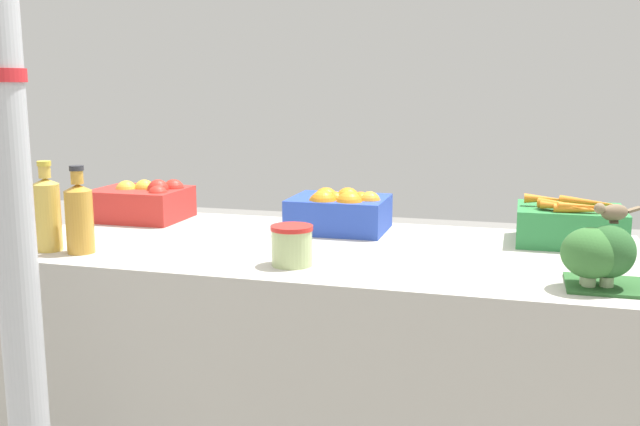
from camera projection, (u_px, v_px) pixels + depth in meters
market_table at (320, 378)px, 2.23m from camera, size 1.89×0.82×0.85m
support_pole at (6, 128)px, 1.59m from camera, size 0.11×0.11×2.46m
apple_crate at (143, 201)px, 2.55m from camera, size 0.31×0.26×0.15m
orange_crate at (339, 210)px, 2.34m from camera, size 0.31×0.26×0.15m
carrot_crate at (570, 224)px, 2.16m from camera, size 0.31×0.26×0.15m
broccoli_pile at (597, 255)px, 1.68m from camera, size 0.24×0.19×0.15m
juice_bottle_ruby at (15, 214)px, 2.10m from camera, size 0.07×0.07×0.25m
juice_bottle_golden at (47, 212)px, 2.07m from camera, size 0.08×0.08×0.26m
juice_bottle_amber at (79, 216)px, 2.04m from camera, size 0.08×0.08×0.25m
pickle_jar at (292, 245)px, 1.91m from camera, size 0.11×0.11×0.11m
sparrow_bird at (613, 212)px, 1.69m from camera, size 0.12×0.08×0.05m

